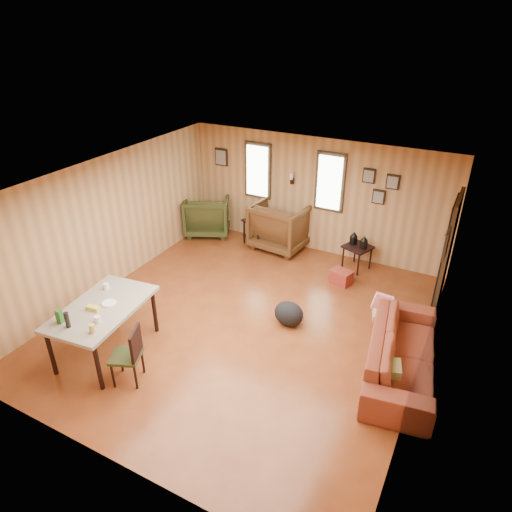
% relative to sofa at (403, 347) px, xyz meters
% --- Properties ---
extents(room, '(5.54, 6.04, 2.44)m').
position_rel_sofa_xyz_m(room, '(-2.34, 0.27, 0.76)').
color(room, brown).
rests_on(room, ground).
extents(sofa, '(0.99, 2.34, 0.89)m').
position_rel_sofa_xyz_m(sofa, '(0.00, 0.00, 0.00)').
color(sofa, brown).
rests_on(sofa, ground).
extents(recliner_brown, '(1.18, 1.12, 1.12)m').
position_rel_sofa_xyz_m(recliner_brown, '(-3.13, 2.75, 0.12)').
color(recliner_brown, '#4C2F16').
rests_on(recliner_brown, ground).
extents(recliner_green, '(1.27, 1.24, 1.00)m').
position_rel_sofa_xyz_m(recliner_green, '(-4.92, 2.62, 0.06)').
color(recliner_green, '#303719').
rests_on(recliner_green, ground).
extents(end_table, '(0.68, 0.65, 0.69)m').
position_rel_sofa_xyz_m(end_table, '(-3.65, 2.65, -0.05)').
color(end_table, black).
rests_on(end_table, ground).
extents(side_table, '(0.61, 0.61, 0.76)m').
position_rel_sofa_xyz_m(side_table, '(-1.41, 2.59, 0.07)').
color(side_table, black).
rests_on(side_table, ground).
extents(cooler, '(0.44, 0.37, 0.27)m').
position_rel_sofa_xyz_m(cooler, '(-1.50, 1.90, -0.31)').
color(cooler, maroon).
rests_on(cooler, ground).
extents(backpack, '(0.54, 0.44, 0.42)m').
position_rel_sofa_xyz_m(backpack, '(-1.84, 0.27, -0.23)').
color(backpack, black).
rests_on(backpack, ground).
extents(sofa_pillows, '(0.78, 1.61, 0.33)m').
position_rel_sofa_xyz_m(sofa_pillows, '(-0.28, 0.05, 0.05)').
color(sofa_pillows, brown).
rests_on(sofa_pillows, sofa).
extents(dining_table, '(1.11, 1.67, 1.03)m').
position_rel_sofa_xyz_m(dining_table, '(-3.97, -1.60, 0.29)').
color(dining_table, gray).
rests_on(dining_table, ground).
extents(dining_chair, '(0.51, 0.51, 0.86)m').
position_rel_sofa_xyz_m(dining_chair, '(-3.22, -1.89, 0.04)').
color(dining_chair, '#303719').
rests_on(dining_chair, ground).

